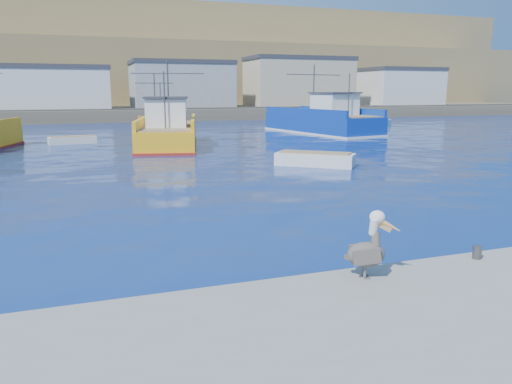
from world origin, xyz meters
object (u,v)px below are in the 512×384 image
(trawler_yellow_b, at_px, (168,132))
(skiff_mid, at_px, (315,160))
(pelican, at_px, (368,249))
(trawler_blue, at_px, (323,121))
(skiff_far, at_px, (380,123))
(boat_orange, at_px, (158,123))
(skiff_extra, at_px, (72,141))

(trawler_yellow_b, relative_size, skiff_mid, 2.84)
(trawler_yellow_b, relative_size, pelican, 8.95)
(trawler_yellow_b, bearing_deg, trawler_blue, 23.47)
(trawler_blue, xyz_separation_m, pelican, (-17.80, -37.22, -0.09))
(skiff_far, relative_size, pelican, 3.14)
(boat_orange, height_order, skiff_extra, boat_orange)
(trawler_blue, bearing_deg, boat_orange, 162.47)
(trawler_blue, bearing_deg, skiff_far, 32.08)
(skiff_far, bearing_deg, skiff_extra, -164.28)
(boat_orange, bearing_deg, trawler_blue, -17.53)
(pelican, bearing_deg, skiff_mid, 67.29)
(boat_orange, relative_size, skiff_far, 1.66)
(trawler_blue, distance_m, skiff_extra, 24.01)
(skiff_extra, bearing_deg, trawler_yellow_b, -32.55)
(skiff_mid, xyz_separation_m, skiff_far, (21.84, 27.05, -0.00))
(boat_orange, bearing_deg, pelican, -92.68)
(trawler_blue, xyz_separation_m, skiff_far, (11.25, 7.05, -0.88))
(skiff_extra, bearing_deg, pelican, -80.07)
(skiff_mid, height_order, skiff_far, skiff_mid)
(skiff_far, bearing_deg, trawler_yellow_b, -152.92)
(skiff_extra, distance_m, pelican, 34.94)
(trawler_yellow_b, relative_size, skiff_far, 2.85)
(trawler_blue, distance_m, boat_orange, 16.60)
(boat_orange, xyz_separation_m, skiff_far, (27.08, 2.05, -0.68))
(boat_orange, height_order, skiff_far, boat_orange)
(trawler_blue, distance_m, skiff_far, 13.31)
(skiff_mid, relative_size, pelican, 3.15)
(skiff_extra, bearing_deg, boat_orange, 44.36)
(pelican, bearing_deg, trawler_blue, 64.44)
(trawler_blue, distance_m, skiff_mid, 22.65)
(boat_orange, relative_size, pelican, 5.22)
(trawler_yellow_b, bearing_deg, pelican, -91.89)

